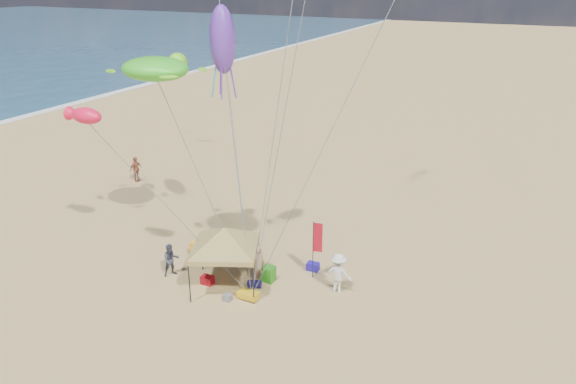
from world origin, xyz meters
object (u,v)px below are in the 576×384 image
object	(u,v)px
chair_yellow	(197,248)
person_near_c	(338,273)
cooler_blue	(313,267)
person_near_a	(258,264)
person_far_a	(136,169)
feather_flag	(317,241)
cooler_red	(207,280)
chair_green	(269,274)
person_near_b	(171,260)
beach_cart	(248,295)
canopy_tent	(224,230)

from	to	relation	value
chair_yellow	person_near_c	world-z (taller)	person_near_c
cooler_blue	person_near_a	size ratio (longest dim) A/B	0.31
person_near_c	person_far_a	size ratio (longest dim) A/B	1.08
feather_flag	cooler_blue	world-z (taller)	feather_flag
cooler_red	person_near_c	bearing A→B (deg)	20.15
cooler_red	person_far_a	xyz separation A→B (m)	(-11.23, 8.34, 0.65)
cooler_red	person_far_a	world-z (taller)	person_far_a
cooler_blue	chair_green	size ratio (longest dim) A/B	0.77
cooler_red	person_near_b	distance (m)	1.94
beach_cart	person_near_c	xyz separation A→B (m)	(3.18, 2.19, 0.71)
chair_green	person_near_a	xyz separation A→B (m)	(-0.43, -0.20, 0.52)
canopy_tent	beach_cart	world-z (taller)	canopy_tent
canopy_tent	person_far_a	bearing A→B (deg)	146.21
cooler_red	person_near_c	size ratio (longest dim) A/B	0.30
feather_flag	beach_cart	distance (m)	3.77
cooler_red	chair_green	xyz separation A→B (m)	(2.33, 1.42, 0.16)
chair_green	person_near_a	distance (m)	0.70
chair_green	person_far_a	distance (m)	15.23
canopy_tent	cooler_red	distance (m)	2.71
beach_cart	person_near_c	distance (m)	3.92
cooler_red	chair_yellow	world-z (taller)	chair_yellow
cooler_blue	canopy_tent	bearing A→B (deg)	-134.99
feather_flag	chair_green	distance (m)	2.62
feather_flag	beach_cart	xyz separation A→B (m)	(-1.90, -2.80, -1.68)
canopy_tent	chair_yellow	distance (m)	4.05
person_far_a	chair_green	bearing A→B (deg)	-113.52
cooler_blue	person_near_b	size ratio (longest dim) A/B	0.34
beach_cart	cooler_blue	bearing A→B (deg)	65.52
chair_yellow	person_near_a	world-z (taller)	person_near_a
chair_green	person_near_b	bearing A→B (deg)	-160.06
beach_cart	person_near_a	distance (m)	1.61
cooler_blue	chair_green	world-z (taller)	chair_green
person_near_b	chair_green	bearing A→B (deg)	-33.60
chair_yellow	person_near_b	size ratio (longest dim) A/B	0.45
person_near_c	person_far_a	world-z (taller)	person_near_c
feather_flag	cooler_blue	xyz separation A→B (m)	(-0.38, 0.54, -1.69)
person_near_a	beach_cart	bearing A→B (deg)	62.31
cooler_red	person_near_a	xyz separation A→B (m)	(1.90, 1.22, 0.68)
cooler_blue	beach_cart	xyz separation A→B (m)	(-1.52, -3.33, 0.01)
person_near_a	chair_green	bearing A→B (deg)	165.07
beach_cart	person_near_b	size ratio (longest dim) A/B	0.57
person_near_a	person_near_c	bearing A→B (deg)	152.29
canopy_tent	cooler_blue	world-z (taller)	canopy_tent
canopy_tent	person_near_c	world-z (taller)	canopy_tent
chair_green	person_near_b	xyz separation A→B (m)	(-4.17, -1.51, 0.43)
canopy_tent	feather_flag	distance (m)	4.10
chair_yellow	cooler_red	bearing A→B (deg)	-45.53
canopy_tent	person_near_b	bearing A→B (deg)	-172.72
person_near_c	canopy_tent	bearing A→B (deg)	15.17
canopy_tent	beach_cart	size ratio (longest dim) A/B	5.43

